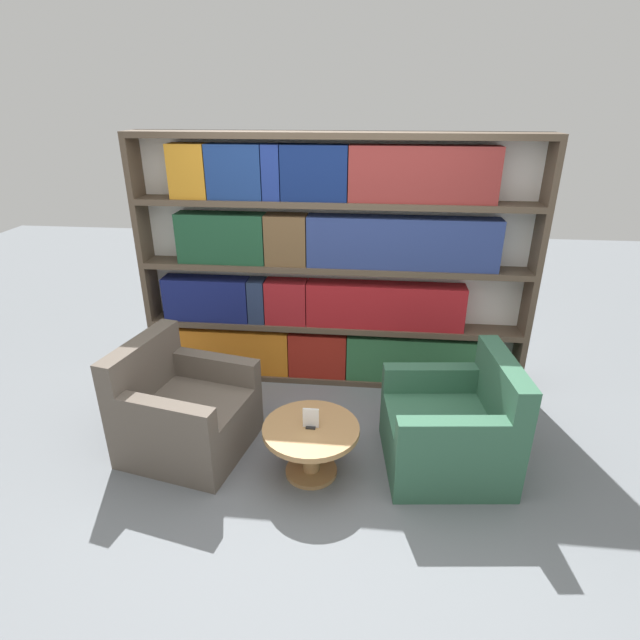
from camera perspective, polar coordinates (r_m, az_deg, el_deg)
ground_plane at (r=3.61m, az=-0.58°, el=-18.12°), size 14.00×14.00×0.00m
bookshelf at (r=4.34m, az=1.15°, el=5.73°), size 3.37×0.30×2.19m
armchair_left at (r=3.88m, az=-15.30°, el=-10.24°), size 0.98×0.95×0.84m
armchair_right at (r=3.70m, az=14.85°, el=-12.08°), size 0.91×0.88×0.84m
coffee_table at (r=3.51m, az=-1.03°, el=-13.56°), size 0.66×0.66×0.39m
table_sign at (r=3.41m, az=-1.05°, el=-11.28°), size 0.11×0.06×0.15m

